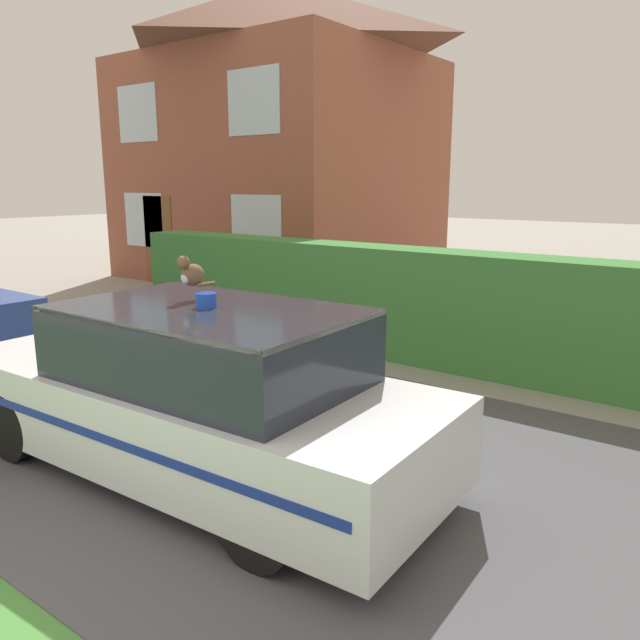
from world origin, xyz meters
TOP-DOWN VIEW (x-y plane):
  - road_strip at (0.00, 3.36)m, footprint 28.00×5.01m
  - garden_hedge at (-0.59, 6.81)m, footprint 10.62×0.72m
  - police_car at (-0.51, 2.59)m, footprint 4.59×1.85m
  - cat at (-0.65, 2.75)m, footprint 0.18×0.30m
  - house_left at (-7.56, 12.01)m, footprint 7.10×6.26m

SIDE VIEW (x-z plane):
  - road_strip at x=0.00m, z-range 0.00..0.01m
  - police_car at x=-0.51m, z-range -0.07..1.48m
  - garden_hedge at x=-0.59m, z-range 0.00..1.54m
  - cat at x=-0.65m, z-range 1.54..1.82m
  - house_left at x=-7.56m, z-range 0.07..7.32m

